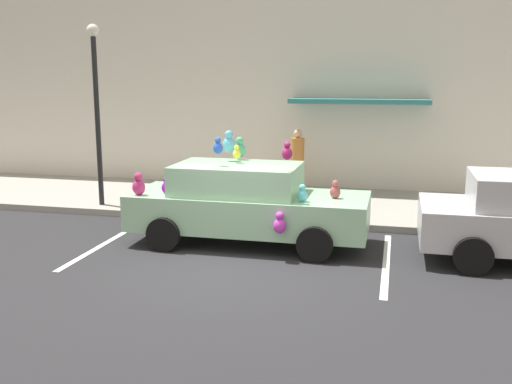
{
  "coord_description": "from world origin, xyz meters",
  "views": [
    {
      "loc": [
        2.72,
        -9.1,
        3.23
      ],
      "look_at": [
        -0.0,
        2.22,
        0.9
      ],
      "focal_mm": 41.29,
      "sensor_mm": 36.0,
      "label": 1
    }
  ],
  "objects_px": {
    "pedestrian_near_shopfront": "(297,164)",
    "street_lamp_post": "(96,97)",
    "plush_covered_car": "(245,203)",
    "teddy_bear_on_sidewalk": "(224,193)"
  },
  "relations": [
    {
      "from": "pedestrian_near_shopfront",
      "to": "street_lamp_post",
      "type": "bearing_deg",
      "value": -149.33
    },
    {
      "from": "street_lamp_post",
      "to": "pedestrian_near_shopfront",
      "type": "distance_m",
      "value": 5.34
    },
    {
      "from": "street_lamp_post",
      "to": "plush_covered_car",
      "type": "bearing_deg",
      "value": -24.89
    },
    {
      "from": "teddy_bear_on_sidewalk",
      "to": "pedestrian_near_shopfront",
      "type": "xyz_separation_m",
      "value": [
        1.38,
        2.14,
        0.45
      ]
    },
    {
      "from": "plush_covered_car",
      "to": "pedestrian_near_shopfront",
      "type": "distance_m",
      "value": 4.47
    },
    {
      "from": "plush_covered_car",
      "to": "pedestrian_near_shopfront",
      "type": "xyz_separation_m",
      "value": [
        0.26,
        4.46,
        0.12
      ]
    },
    {
      "from": "plush_covered_car",
      "to": "teddy_bear_on_sidewalk",
      "type": "relative_size",
      "value": 6.38
    },
    {
      "from": "plush_covered_car",
      "to": "teddy_bear_on_sidewalk",
      "type": "bearing_deg",
      "value": 115.66
    },
    {
      "from": "plush_covered_car",
      "to": "street_lamp_post",
      "type": "relative_size",
      "value": 1.08
    },
    {
      "from": "teddy_bear_on_sidewalk",
      "to": "pedestrian_near_shopfront",
      "type": "relative_size",
      "value": 0.42
    }
  ]
}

